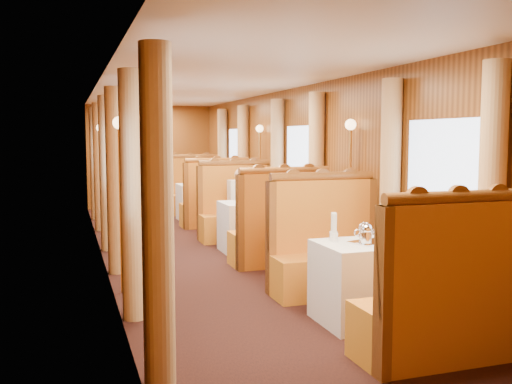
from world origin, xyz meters
name	(u,v)px	position (x,y,z in m)	size (l,w,h in m)	color
floor	(208,254)	(0.00, 0.00, 0.00)	(3.00, 12.00, 0.01)	black
ceiling	(207,83)	(0.00, 0.00, 2.50)	(3.00, 12.00, 0.01)	silver
wall_far	(150,157)	(0.00, 6.00, 1.25)	(3.00, 2.50, 0.01)	brown
wall_near	(510,239)	(0.00, -6.00, 1.25)	(3.00, 2.50, 0.01)	brown
wall_left	(102,172)	(-1.50, 0.00, 1.25)	(12.00, 2.50, 0.01)	brown
wall_right	(302,168)	(1.50, 0.00, 1.25)	(12.00, 2.50, 0.01)	brown
doorway_far	(150,167)	(0.00, 5.97, 1.00)	(0.80, 0.04, 2.00)	brown
table_near	(374,282)	(0.75, -3.50, 0.38)	(1.05, 0.72, 0.75)	white
banquette_near_fwd	(442,307)	(0.75, -4.51, 0.42)	(1.30, 0.55, 1.34)	#B74914
banquette_near_aft	(327,255)	(0.75, -2.49, 0.42)	(1.30, 0.55, 1.34)	#B74914
table_mid	(256,226)	(0.75, 0.00, 0.38)	(1.05, 0.72, 0.75)	white
banquette_mid_fwd	(280,234)	(0.75, -1.01, 0.42)	(1.30, 0.55, 1.34)	#B74914
banquette_mid_aft	(237,215)	(0.75, 1.01, 0.42)	(1.30, 0.55, 1.34)	#B74914
table_far	(203,202)	(0.75, 3.50, 0.38)	(1.05, 0.72, 0.75)	white
banquette_far_fwd	(215,205)	(0.75, 2.49, 0.42)	(1.30, 0.55, 1.34)	#B74914
banquette_far_aft	(193,195)	(0.75, 4.51, 0.42)	(1.30, 0.55, 1.34)	#B74914
tea_tray	(369,242)	(0.68, -3.51, 0.76)	(0.34, 0.26, 0.01)	silver
teapot_left	(366,237)	(0.61, -3.59, 0.83)	(0.18, 0.14, 0.15)	silver
teapot_right	(383,238)	(0.75, -3.64, 0.81)	(0.15, 0.11, 0.12)	silver
teapot_back	(363,234)	(0.68, -3.41, 0.82)	(0.16, 0.12, 0.13)	silver
fruit_plate	(414,241)	(1.06, -3.66, 0.77)	(0.24, 0.24, 0.05)	white
cup_inboard	(334,231)	(0.40, -3.36, 0.86)	(0.08, 0.08, 0.26)	white
cup_outboard	(334,229)	(0.43, -3.28, 0.86)	(0.08, 0.08, 0.26)	white
rose_vase_mid	(258,190)	(0.78, -0.01, 0.93)	(0.06, 0.06, 0.36)	silver
rose_vase_far	(203,176)	(0.75, 3.50, 0.93)	(0.06, 0.06, 0.36)	silver
window_left_near	(129,172)	(-1.49, -3.50, 1.45)	(1.20, 0.90, 0.01)	#98ADCC
curtain_left_near_a	(158,219)	(-1.38, -4.28, 1.18)	(0.22, 0.22, 2.35)	tan
curtain_left_near_b	(132,196)	(-1.38, -2.72, 1.18)	(0.22, 0.22, 2.35)	tan
window_right_near	(444,166)	(1.49, -3.50, 1.45)	(1.20, 0.90, 0.01)	#98ADCC
curtain_right_near_a	(491,204)	(1.38, -4.28, 1.18)	(0.22, 0.22, 2.35)	tan
curtain_right_near_b	(390,188)	(1.38, -2.72, 1.18)	(0.22, 0.22, 2.35)	tan
window_left_mid	(102,157)	(-1.49, 0.00, 1.45)	(1.20, 0.90, 0.01)	#98ADCC
curtain_left_mid_a	(115,181)	(-1.38, -0.78, 1.18)	(0.22, 0.22, 2.35)	tan
curtain_left_mid_b	(107,174)	(-1.38, 0.78, 1.18)	(0.22, 0.22, 2.35)	tan
window_right_mid	(301,155)	(1.49, 0.00, 1.45)	(1.20, 0.90, 0.01)	#98ADCC
curtain_right_mid_a	(316,176)	(1.38, -0.78, 1.18)	(0.22, 0.22, 2.35)	tan
curtain_right_mid_b	(277,170)	(1.38, 0.78, 1.18)	(0.22, 0.22, 2.35)	tan
window_left_far	(91,151)	(-1.49, 3.50, 1.45)	(1.20, 0.90, 0.01)	#98ADCC
curtain_left_far_a	(100,167)	(-1.38, 2.72, 1.18)	(0.22, 0.22, 2.35)	tan
curtain_left_far_b	(95,164)	(-1.38, 4.28, 1.18)	(0.22, 0.22, 2.35)	tan
window_right_far	(237,150)	(1.49, 3.50, 1.45)	(1.20, 0.90, 0.01)	#98ADCC
curtain_right_far_a	(243,165)	(1.38, 2.72, 1.18)	(0.22, 0.22, 2.35)	tan
curtain_right_far_b	(223,162)	(1.38, 4.28, 1.18)	(0.22, 0.22, 2.35)	tan
sconce_left_fore	(120,169)	(-1.40, -1.75, 1.38)	(0.14, 0.14, 1.95)	#BF8C3F
sconce_right_fore	(350,165)	(1.40, -1.75, 1.38)	(0.14, 0.14, 1.95)	#BF8C3F
sconce_left_aft	(101,158)	(-1.40, 1.75, 1.38)	(0.14, 0.14, 1.95)	#BF8C3F
sconce_right_aft	(260,156)	(1.40, 1.75, 1.38)	(0.14, 0.14, 1.95)	#BF8C3F
steward	(146,196)	(-0.83, 0.48, 0.85)	(0.62, 0.41, 1.70)	navy
passenger	(241,197)	(0.75, 0.78, 0.74)	(0.40, 0.44, 0.76)	beige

